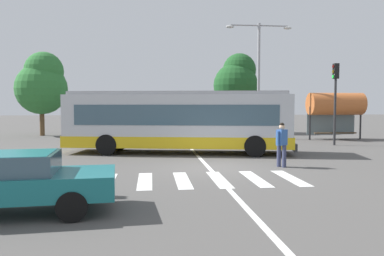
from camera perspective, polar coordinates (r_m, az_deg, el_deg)
name	(u,v)px	position (r m, az deg, el deg)	size (l,w,h in m)	color
ground_plane	(213,168)	(14.76, 3.18, -5.91)	(160.00, 160.00, 0.00)	#514F4C
city_transit_bus	(178,121)	(19.13, -2.06, 1.00)	(11.45, 4.63, 3.06)	black
pedestrian_crossing_street	(282,142)	(15.19, 13.18, -2.05)	(0.49, 0.44, 1.72)	#333856
foreground_sedan	(8,180)	(9.33, -25.63, -6.94)	(4.64, 2.20, 1.35)	black
parked_car_white	(147,125)	(31.22, -6.64, 0.40)	(2.17, 4.63, 1.35)	black
parked_car_teal	(183,125)	(31.36, -1.35, 0.43)	(2.02, 4.57, 1.35)	black
parked_car_charcoal	(213,125)	(31.62, 3.14, 0.45)	(2.20, 4.64, 1.35)	black
parked_car_red	(246,125)	(32.22, 7.97, 0.48)	(2.21, 4.64, 1.35)	black
traffic_light_far_corner	(335,91)	(24.42, 20.51, 5.21)	(0.33, 0.32, 4.86)	#28282B
bus_stop_shelter	(336,105)	(28.59, 20.55, 3.24)	(3.82, 1.54, 3.25)	#28282B
twin_arm_street_lamp	(259,67)	(27.76, 9.87, 8.91)	(4.72, 0.32, 8.12)	#939399
background_tree_left	(42,84)	(32.39, -21.36, 6.15)	(3.99, 3.99, 6.56)	brown
background_tree_right	(237,81)	(33.61, 6.65, 6.96)	(3.83, 3.83, 6.88)	brown
crosswalk_painted_stripes	(201,180)	(12.40, 1.32, -7.68)	(6.37, 2.78, 0.01)	silver
lane_center_line	(202,160)	(16.69, 1.49, -4.81)	(0.16, 24.00, 0.01)	silver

